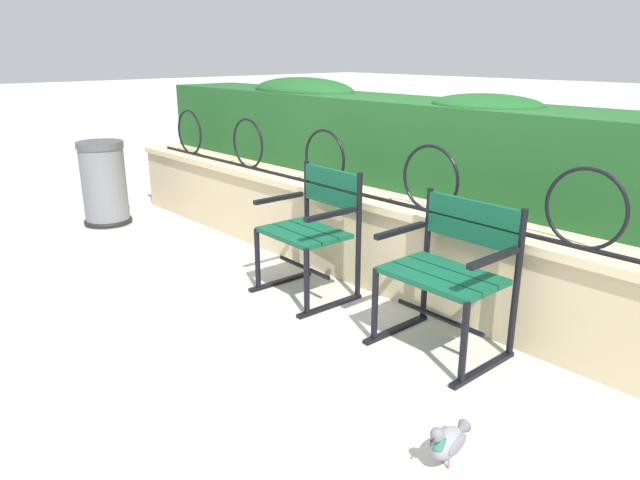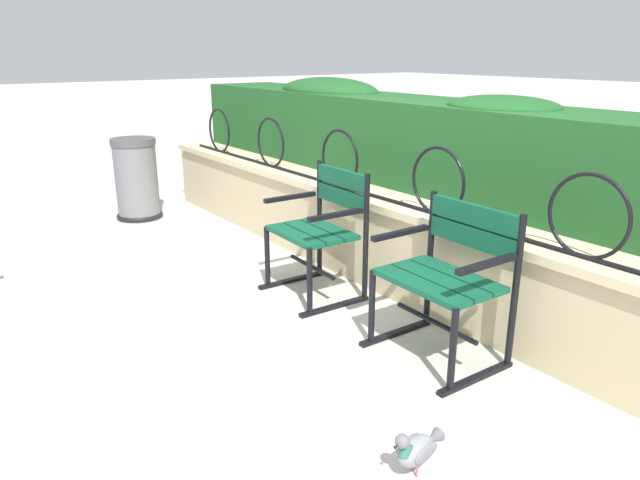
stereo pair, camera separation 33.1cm
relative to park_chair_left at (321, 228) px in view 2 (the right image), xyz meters
name	(u,v)px [view 2 (the right image)]	position (x,y,z in m)	size (l,w,h in m)	color
ground_plane	(296,336)	(0.43, -0.50, -0.46)	(60.00, 60.00, 0.00)	#BCB7AD
stone_wall	(418,252)	(0.43, 0.47, -0.14)	(6.74, 0.41, 0.62)	#C6B289
iron_arch_fence	(388,174)	(0.20, 0.39, 0.34)	(6.21, 0.02, 0.42)	black
hedge_row	(474,146)	(0.39, 0.99, 0.50)	(6.60, 0.70, 0.73)	#1E5123
park_chair_left	(321,228)	(0.00, 0.00, 0.00)	(0.60, 0.54, 0.85)	#0F4C33
park_chair_right	(449,274)	(1.07, 0.05, 0.00)	(0.65, 0.53, 0.82)	#0F4C33
pigeon_near_chairs	(417,449)	(1.67, -0.77, -0.35)	(0.13, 0.29, 0.22)	gray
trash_bin	(137,181)	(-2.56, -0.35, -0.09)	(0.44, 0.44, 0.78)	slate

